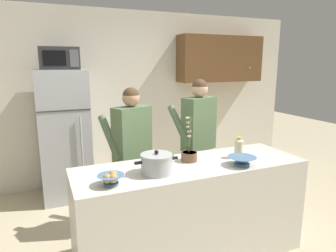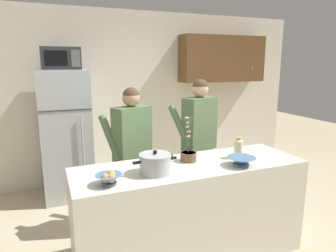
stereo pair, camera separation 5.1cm
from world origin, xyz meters
name	(u,v)px [view 1 (the left image)]	position (x,y,z in m)	size (l,w,h in m)	color
back_wall_unit	(141,90)	(0.27, 2.26, 1.40)	(6.00, 0.48, 2.60)	silver
kitchen_island	(191,211)	(0.00, 0.00, 0.46)	(2.13, 0.68, 0.92)	silver
refrigerator	(64,135)	(-0.96, 1.85, 0.87)	(0.64, 0.68, 1.74)	#B7BABF
microwave	(59,58)	(-0.96, 1.83, 1.88)	(0.48, 0.37, 0.28)	#2D2D30
person_near_pot	(132,143)	(-0.35, 0.73, 0.98)	(0.58, 0.54, 1.58)	#33384C
person_by_sink	(198,131)	(0.49, 0.78, 1.02)	(0.59, 0.54, 1.64)	#33384C
cooking_pot	(157,164)	(-0.37, -0.08, 1.00)	(0.38, 0.27, 0.20)	#ADAFB5
coffee_mug	(166,156)	(-0.18, 0.18, 0.97)	(0.13, 0.09, 0.10)	#2D8C4C
bread_bowl	(111,179)	(-0.78, -0.18, 0.97)	(0.21, 0.21, 0.10)	#4C7299
empty_bowl	(242,160)	(0.40, -0.20, 0.97)	(0.26, 0.26, 0.08)	#4C7299
bottle_near_edge	(239,148)	(0.51, 0.00, 1.02)	(0.08, 0.08, 0.21)	beige
potted_orchid	(189,154)	(0.02, 0.10, 0.99)	(0.15, 0.15, 0.43)	brown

